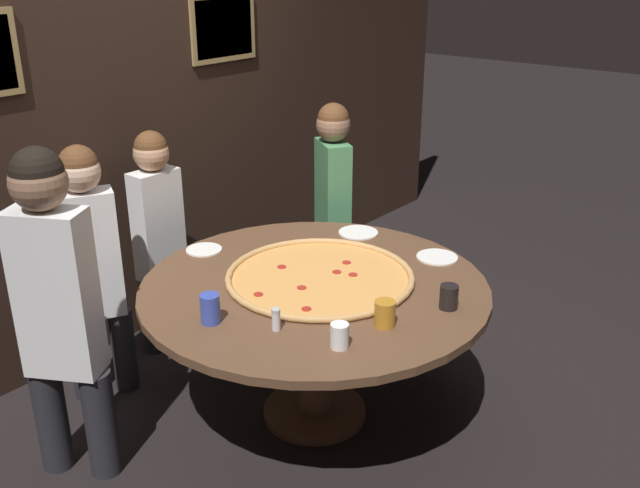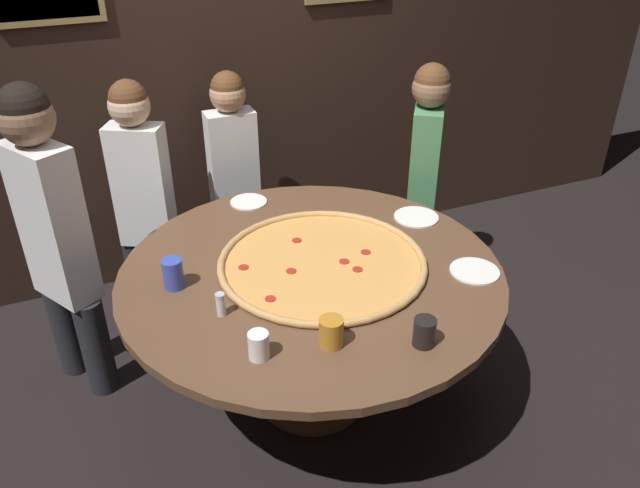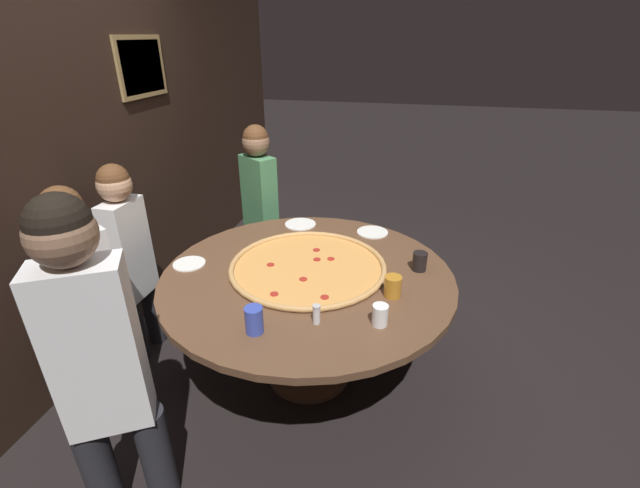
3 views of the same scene
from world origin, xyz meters
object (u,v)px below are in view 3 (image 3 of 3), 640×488
object	(u,v)px
white_plate_near_front	(300,224)
diner_side_left	(97,356)
drink_cup_centre_back	(254,320)
drink_cup_by_shaker	(420,261)
diner_side_right	(129,253)
diner_far_right	(260,201)
dining_table	(308,292)
drink_cup_near_right	(393,286)
drink_cup_beside_pizza	(380,315)
condiment_shaker	(317,314)
diner_centre_back	(87,299)
giant_pizza	(308,266)
white_plate_left_side	(189,264)
white_plate_far_back	(372,232)

from	to	relation	value
white_plate_near_front	diner_side_left	bearing A→B (deg)	168.06
drink_cup_centre_back	diner_side_left	xyz separation A→B (m)	(-0.42, 0.47, 0.05)
drink_cup_centre_back	white_plate_near_front	world-z (taller)	drink_cup_centre_back
drink_cup_by_shaker	diner_side_right	size ratio (longest dim) A/B	0.08
diner_side_right	diner_far_right	world-z (taller)	diner_far_right
dining_table	drink_cup_near_right	distance (m)	0.53
drink_cup_centre_back	white_plate_near_front	bearing A→B (deg)	5.77
diner_side_right	dining_table	bearing A→B (deg)	91.19
drink_cup_beside_pizza	drink_cup_by_shaker	bearing A→B (deg)	-16.34
drink_cup_beside_pizza	diner_side_left	world-z (taller)	diner_side_left
diner_side_left	diner_side_right	size ratio (longest dim) A/B	1.16
dining_table	drink_cup_beside_pizza	size ratio (longest dim) A/B	15.91
drink_cup_beside_pizza	white_plate_near_front	world-z (taller)	drink_cup_beside_pizza
condiment_shaker	diner_centre_back	bearing A→B (deg)	95.11
drink_cup_by_shaker	diner_centre_back	distance (m)	1.76
dining_table	diner_side_left	distance (m)	1.16
giant_pizza	drink_cup_centre_back	size ratio (longest dim) A/B	7.04
dining_table	condiment_shaker	distance (m)	0.50
white_plate_left_side	diner_side_right	bearing A→B (deg)	83.91
giant_pizza	drink_cup_by_shaker	size ratio (longest dim) A/B	8.35
white_plate_near_front	condiment_shaker	bearing A→B (deg)	-160.73
drink_cup_beside_pizza	diner_side_right	bearing A→B (deg)	76.83
drink_cup_by_shaker	dining_table	bearing A→B (deg)	106.72
drink_cup_centre_back	drink_cup_near_right	xyz separation A→B (m)	(0.44, -0.58, -0.01)
drink_cup_by_shaker	giant_pizza	bearing A→B (deg)	101.52
drink_cup_by_shaker	diner_centre_back	xyz separation A→B (m)	(-0.72, 1.61, -0.03)
white_plate_near_front	diner_centre_back	bearing A→B (deg)	146.97
giant_pizza	diner_side_left	bearing A→B (deg)	151.88
white_plate_left_side	drink_cup_centre_back	bearing A→B (deg)	-130.03
white_plate_left_side	condiment_shaker	xyz separation A→B (m)	(-0.38, -0.86, 0.05)
white_plate_near_front	diner_far_right	bearing A→B (deg)	54.75
white_plate_far_back	diner_side_right	distance (m)	1.56
diner_side_right	drink_cup_centre_back	bearing A→B (deg)	62.49
drink_cup_near_right	white_plate_left_side	world-z (taller)	drink_cup_near_right
drink_cup_near_right	condiment_shaker	xyz separation A→B (m)	(-0.31, 0.33, -0.01)
dining_table	diner_far_right	distance (m)	1.14
white_plate_far_back	diner_centre_back	world-z (taller)	diner_centre_back
drink_cup_centre_back	diner_side_right	distance (m)	1.17
giant_pizza	white_plate_near_front	bearing A→B (deg)	19.48
dining_table	diner_side_right	size ratio (longest dim) A/B	1.26
drink_cup_by_shaker	diner_side_left	size ratio (longest dim) A/B	0.07
dining_table	diner_side_right	xyz separation A→B (m)	(-0.01, 1.13, 0.12)
drink_cup_centre_back	diner_side_left	distance (m)	0.63
drink_cup_near_right	diner_side_left	distance (m)	1.36
dining_table	white_plate_left_side	distance (m)	0.72
condiment_shaker	diner_far_right	distance (m)	1.59
drink_cup_by_shaker	diner_side_right	world-z (taller)	diner_side_right
white_plate_far_back	diner_side_left	bearing A→B (deg)	151.95
white_plate_near_front	drink_cup_near_right	bearing A→B (deg)	-137.60
diner_side_right	diner_centre_back	bearing A→B (deg)	15.14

